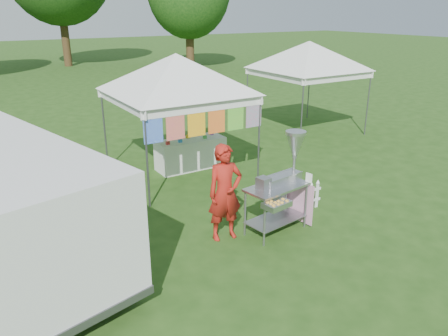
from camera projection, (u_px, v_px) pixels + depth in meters
ground at (261, 229)px, 8.37m from camera, size 120.00×120.00×0.00m
canopy_main at (176, 54)px, 10.13m from camera, size 4.24×4.24×3.45m
canopy_right at (310, 41)px, 14.05m from camera, size 4.24×4.24×3.45m
donut_cart at (285, 175)px, 8.03m from camera, size 1.35×1.08×1.86m
vendor at (225, 193)px, 7.76m from camera, size 0.70×0.51×1.78m
picket_fence at (297, 200)px, 8.93m from camera, size 1.26×0.07×0.56m
display_table at (191, 153)px, 11.47m from camera, size 1.80×0.70×0.78m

